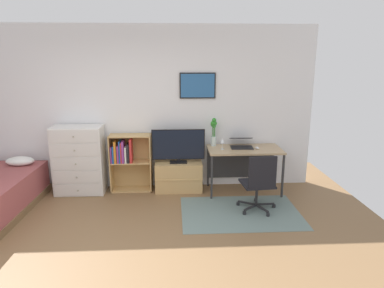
{
  "coord_description": "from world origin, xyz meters",
  "views": [
    {
      "loc": [
        0.71,
        -3.38,
        2.19
      ],
      "look_at": [
        0.97,
        1.5,
        0.97
      ],
      "focal_mm": 32.7,
      "sensor_mm": 36.0,
      "label": 1
    }
  ],
  "objects": [
    {
      "name": "television",
      "position": [
        0.78,
        2.15,
        0.77
      ],
      "size": [
        0.87,
        0.16,
        0.56
      ],
      "color": "black",
      "rests_on": "tv_stand"
    },
    {
      "name": "wine_glass",
      "position": [
        1.49,
        2.02,
        0.87
      ],
      "size": [
        0.07,
        0.07,
        0.18
      ],
      "color": "silver",
      "rests_on": "desk"
    },
    {
      "name": "tv_stand",
      "position": [
        0.78,
        2.17,
        0.24
      ],
      "size": [
        0.77,
        0.41,
        0.49
      ],
      "color": "tan",
      "rests_on": "ground_plane"
    },
    {
      "name": "ground_plane",
      "position": [
        0.0,
        0.0,
        0.0
      ],
      "size": [
        7.2,
        7.2,
        0.0
      ],
      "primitive_type": "plane",
      "color": "brown"
    },
    {
      "name": "wall_back_with_posters",
      "position": [
        0.01,
        2.43,
        1.35
      ],
      "size": [
        6.12,
        0.09,
        2.7
      ],
      "color": "white",
      "rests_on": "ground_plane"
    },
    {
      "name": "dresser",
      "position": [
        -0.83,
        2.15,
        0.56
      ],
      "size": [
        0.79,
        0.46,
        1.11
      ],
      "color": "silver",
      "rests_on": "ground_plane"
    },
    {
      "name": "bamboo_vase",
      "position": [
        1.37,
        2.26,
        0.99
      ],
      "size": [
        0.11,
        0.11,
        0.47
      ],
      "color": "silver",
      "rests_on": "desk"
    },
    {
      "name": "office_chair",
      "position": [
        1.92,
        1.26,
        0.46
      ],
      "size": [
        0.57,
        0.58,
        0.86
      ],
      "rotation": [
        0.0,
        0.0,
        0.1
      ],
      "color": "#232326",
      "rests_on": "ground_plane"
    },
    {
      "name": "bookshelf",
      "position": [
        -0.06,
        2.22,
        0.56
      ],
      "size": [
        0.67,
        0.3,
        0.95
      ],
      "color": "tan",
      "rests_on": "ground_plane"
    },
    {
      "name": "laptop",
      "position": [
        1.83,
        2.17,
        0.8
      ],
      "size": [
        0.38,
        0.41,
        0.16
      ],
      "rotation": [
        0.0,
        0.0,
        -0.05
      ],
      "color": "black",
      "rests_on": "desk"
    },
    {
      "name": "computer_mouse",
      "position": [
        2.06,
        2.02,
        0.76
      ],
      "size": [
        0.06,
        0.1,
        0.03
      ],
      "primitive_type": "ellipsoid",
      "color": "silver",
      "rests_on": "desk"
    },
    {
      "name": "area_rug",
      "position": [
        1.66,
        1.23,
        0.0
      ],
      "size": [
        1.7,
        1.2,
        0.01
      ],
      "primitive_type": "cube",
      "color": "slate",
      "rests_on": "ground_plane"
    },
    {
      "name": "desk",
      "position": [
        1.86,
        2.13,
        0.61
      ],
      "size": [
        1.19,
        0.64,
        0.74
      ],
      "color": "tan",
      "rests_on": "ground_plane"
    }
  ]
}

